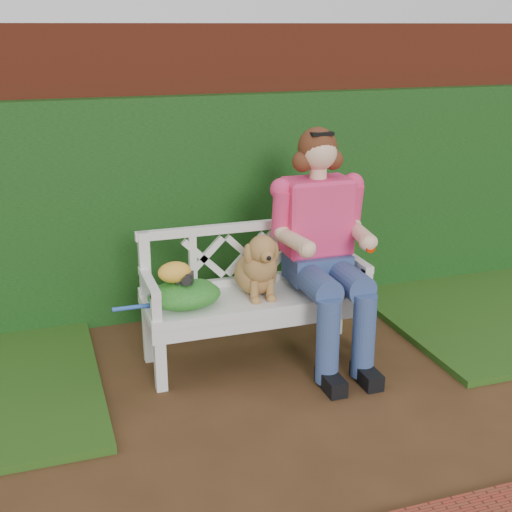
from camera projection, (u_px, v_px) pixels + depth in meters
name	position (u px, v px, depth m)	size (l,w,h in m)	color
ground	(300.00, 410.00, 4.09)	(60.00, 60.00, 0.00)	#3A2413
brick_wall	(214.00, 169.00, 5.45)	(10.00, 0.30, 2.20)	maroon
ivy_hedge	(222.00, 206.00, 5.33)	(10.00, 0.18, 1.70)	#1C5417
garden_bench	(256.00, 327.00, 4.65)	(1.58, 0.60, 0.48)	white
seated_woman	(319.00, 242.00, 4.58)	(0.68, 0.91, 1.62)	#D55456
dog	(257.00, 263.00, 4.49)	(0.30, 0.41, 0.45)	#B77F38
tennis_racket	(174.00, 302.00, 4.40)	(0.61, 0.26, 0.03)	beige
green_bag	(184.00, 294.00, 4.36)	(0.47, 0.36, 0.16)	#1C8220
camera_item	(185.00, 278.00, 4.32)	(0.10, 0.08, 0.07)	black
baseball_glove	(175.00, 272.00, 4.31)	(0.21, 0.16, 0.13)	gold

